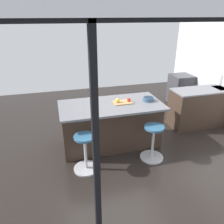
{
  "coord_description": "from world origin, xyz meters",
  "views": [
    {
      "loc": [
        1.12,
        3.91,
        2.51
      ],
      "look_at": [
        0.12,
        0.23,
        0.78
      ],
      "focal_mm": 34.97,
      "sensor_mm": 36.0,
      "label": 1
    }
  ],
  "objects": [
    {
      "name": "apple_red",
      "position": [
        -0.24,
        0.16,
        0.98
      ],
      "size": [
        0.07,
        0.07,
        0.07
      ],
      "primitive_type": "sphere",
      "color": "red",
      "rests_on": "cutting_board"
    },
    {
      "name": "kitchen_island",
      "position": [
        0.12,
        0.13,
        0.47
      ],
      "size": [
        1.98,
        0.99,
        0.92
      ],
      "color": "#38281E",
      "rests_on": "ground_plane"
    },
    {
      "name": "oven_range",
      "position": [
        -2.49,
        -1.55,
        0.44
      ],
      "size": [
        0.6,
        0.61,
        0.87
      ],
      "color": "#38383D",
      "rests_on": "ground_plane"
    },
    {
      "name": "ground_plane",
      "position": [
        0.0,
        0.0,
        0.0
      ],
      "size": [
        7.38,
        7.38,
        0.0
      ],
      "primitive_type": "plane",
      "color": "black"
    },
    {
      "name": "apple_yellow",
      "position": [
        -0.01,
        0.16,
        0.98
      ],
      "size": [
        0.08,
        0.08,
        0.08
      ],
      "primitive_type": "sphere",
      "color": "gold",
      "rests_on": "cutting_board"
    },
    {
      "name": "sink_cabinet",
      "position": [
        -2.49,
        -0.19,
        0.46
      ],
      "size": [
        2.03,
        0.6,
        1.18
      ],
      "color": "#38281E",
      "rests_on": "ground_plane"
    },
    {
      "name": "stool_middle",
      "position": [
        0.75,
        0.8,
        0.32
      ],
      "size": [
        0.44,
        0.44,
        0.68
      ],
      "color": "#B7B7BC",
      "rests_on": "ground_plane"
    },
    {
      "name": "window_panel_rear",
      "position": [
        -0.0,
        2.51,
        1.81
      ],
      "size": [
        5.68,
        0.12,
        2.73
      ],
      "color": "silver",
      "rests_on": "ground_plane"
    },
    {
      "name": "fruit_bowl",
      "position": [
        -0.64,
        0.18,
        0.96
      ],
      "size": [
        0.22,
        0.22,
        0.07
      ],
      "color": "#334C6B",
      "rests_on": "kitchen_island"
    },
    {
      "name": "cutting_board",
      "position": [
        -0.12,
        0.16,
        0.93
      ],
      "size": [
        0.36,
        0.24,
        0.02
      ],
      "primitive_type": "cube",
      "color": "tan",
      "rests_on": "kitchen_island"
    },
    {
      "name": "stool_by_window",
      "position": [
        -0.5,
        0.8,
        0.32
      ],
      "size": [
        0.44,
        0.44,
        0.68
      ],
      "color": "#B7B7BC",
      "rests_on": "ground_plane"
    }
  ]
}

